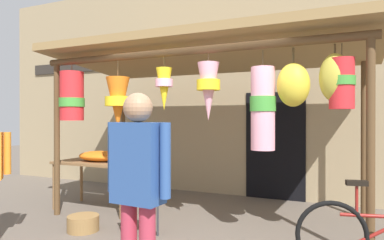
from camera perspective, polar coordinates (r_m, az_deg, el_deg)
The scene contains 8 objects.
ground_plane at distance 4.68m, azimuth -0.80°, elevation -18.56°, with size 30.00×30.00×0.00m, color #60564C.
shop_facade at distance 6.97m, azimuth 8.64°, elevation 6.11°, with size 12.30×0.29×4.44m.
market_stall_canopy at distance 5.16m, azimuth 1.94°, elevation 8.62°, with size 4.88×2.25×2.66m.
display_table at distance 6.02m, azimuth -14.98°, elevation -7.31°, with size 1.45×0.74×0.80m.
flower_heap_on_table at distance 6.02m, azimuth -14.69°, elevation -5.74°, with size 0.79×0.56×0.17m.
folding_chair at distance 4.61m, azimuth -8.27°, elevation -12.36°, with size 0.56×0.56×0.84m.
wicker_basket_by_table at distance 5.08m, azimuth -17.42°, elevation -15.85°, with size 0.42×0.42×0.20m, color olive.
shopper_by_bananas at distance 2.80m, azimuth -8.86°, elevation -9.91°, with size 0.59×0.25×1.71m.
Camera 1 is at (1.88, -4.01, 1.51)m, focal length 32.51 mm.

